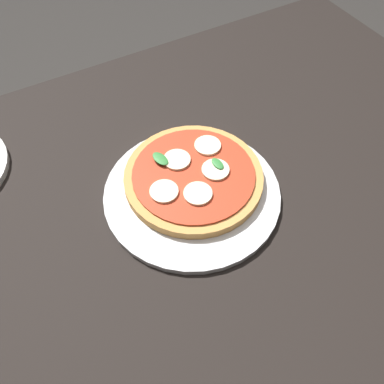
# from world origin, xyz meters

# --- Properties ---
(ground_plane) EXTENTS (6.00, 6.00, 0.00)m
(ground_plane) POSITION_xyz_m (0.00, 0.00, 0.00)
(ground_plane) COLOR #2D2B28
(dining_table) EXTENTS (1.29, 1.04, 0.71)m
(dining_table) POSITION_xyz_m (0.00, 0.00, 0.62)
(dining_table) COLOR black
(dining_table) RESTS_ON ground_plane
(serving_tray) EXTENTS (0.33, 0.33, 0.01)m
(serving_tray) POSITION_xyz_m (0.05, -0.06, 0.72)
(serving_tray) COLOR silver
(serving_tray) RESTS_ON dining_table
(pizza) EXTENTS (0.26, 0.26, 0.03)m
(pizza) POSITION_xyz_m (0.04, -0.08, 0.73)
(pizza) COLOR tan
(pizza) RESTS_ON serving_tray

